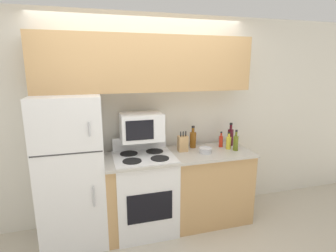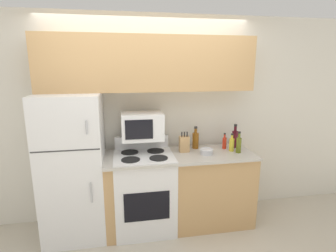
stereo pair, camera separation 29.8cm
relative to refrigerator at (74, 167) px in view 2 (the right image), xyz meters
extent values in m
plane|color=beige|center=(0.88, -0.32, -0.83)|extent=(12.00, 12.00, 0.00)
cube|color=silver|center=(0.88, 0.35, 0.45)|extent=(8.00, 0.05, 2.55)
cube|color=tan|center=(1.22, -0.02, -0.38)|extent=(1.77, 0.59, 0.89)
cube|color=#BCB7AD|center=(1.22, -0.04, 0.08)|extent=(1.77, 0.63, 0.03)
cube|color=white|center=(0.00, 0.00, 0.00)|extent=(0.68, 0.63, 1.65)
cube|color=#383838|center=(0.00, -0.31, 0.30)|extent=(0.66, 0.01, 0.01)
cylinder|color=#B7B7BC|center=(0.22, -0.33, 0.53)|extent=(0.02, 0.02, 0.14)
cylinder|color=#B7B7BC|center=(0.22, -0.33, -0.17)|extent=(0.02, 0.02, 0.22)
cube|color=tan|center=(0.88, 0.15, 1.14)|extent=(2.44, 0.35, 0.62)
cube|color=white|center=(0.79, -0.04, -0.36)|extent=(0.69, 0.59, 0.93)
cube|color=black|center=(0.79, -0.33, -0.38)|extent=(0.50, 0.01, 0.34)
cube|color=#2D2D2D|center=(0.79, -0.04, 0.10)|extent=(0.66, 0.57, 0.01)
cube|color=white|center=(0.79, 0.25, 0.18)|extent=(0.66, 0.06, 0.16)
cylinder|color=black|center=(0.63, -0.17, 0.11)|extent=(0.21, 0.21, 0.01)
cylinder|color=black|center=(0.94, -0.17, 0.11)|extent=(0.21, 0.21, 0.01)
cylinder|color=black|center=(0.63, 0.09, 0.11)|extent=(0.21, 0.21, 0.01)
cylinder|color=black|center=(0.94, 0.09, 0.11)|extent=(0.21, 0.21, 0.01)
cube|color=white|center=(0.79, 0.08, 0.43)|extent=(0.48, 0.34, 0.31)
cube|color=black|center=(0.74, -0.09, 0.43)|extent=(0.31, 0.01, 0.22)
cube|color=tan|center=(1.29, 0.04, 0.19)|extent=(0.12, 0.09, 0.19)
cylinder|color=black|center=(1.25, 0.03, 0.32)|extent=(0.01, 0.01, 0.06)
cylinder|color=black|center=(1.29, 0.03, 0.32)|extent=(0.01, 0.01, 0.06)
cylinder|color=black|center=(1.32, 0.03, 0.32)|extent=(0.01, 0.01, 0.06)
cylinder|color=silver|center=(1.53, -0.09, 0.12)|extent=(0.15, 0.15, 0.06)
torus|color=silver|center=(1.53, -0.09, 0.15)|extent=(0.16, 0.16, 0.01)
cylinder|color=gold|center=(1.86, -0.03, 0.17)|extent=(0.06, 0.06, 0.15)
cylinder|color=gold|center=(1.86, -0.03, 0.27)|extent=(0.03, 0.03, 0.05)
cylinder|color=black|center=(1.86, -0.03, 0.31)|extent=(0.03, 0.03, 0.02)
cylinder|color=red|center=(1.82, 0.08, 0.16)|extent=(0.05, 0.05, 0.14)
cylinder|color=red|center=(1.82, 0.08, 0.26)|extent=(0.02, 0.02, 0.04)
cylinder|color=black|center=(1.82, 0.08, 0.29)|extent=(0.02, 0.03, 0.02)
cylinder|color=brown|center=(1.46, 0.16, 0.19)|extent=(0.08, 0.08, 0.20)
cylinder|color=brown|center=(1.46, 0.16, 0.32)|extent=(0.04, 0.04, 0.06)
cylinder|color=black|center=(1.46, 0.16, 0.36)|extent=(0.04, 0.04, 0.02)
cylinder|color=#5B6619|center=(1.92, -0.11, 0.19)|extent=(0.06, 0.06, 0.18)
cylinder|color=#5B6619|center=(1.92, -0.11, 0.31)|extent=(0.03, 0.03, 0.06)
cylinder|color=black|center=(1.92, -0.11, 0.34)|extent=(0.03, 0.03, 0.02)
cylinder|color=#470F19|center=(1.97, 0.11, 0.20)|extent=(0.08, 0.08, 0.21)
cylinder|color=#470F19|center=(1.97, 0.11, 0.34)|extent=(0.03, 0.03, 0.07)
cylinder|color=black|center=(1.97, 0.11, 0.38)|extent=(0.04, 0.04, 0.02)
camera|label=1|loc=(0.27, -2.84, 1.11)|focal=28.00mm
camera|label=2|loc=(0.56, -2.91, 1.11)|focal=28.00mm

